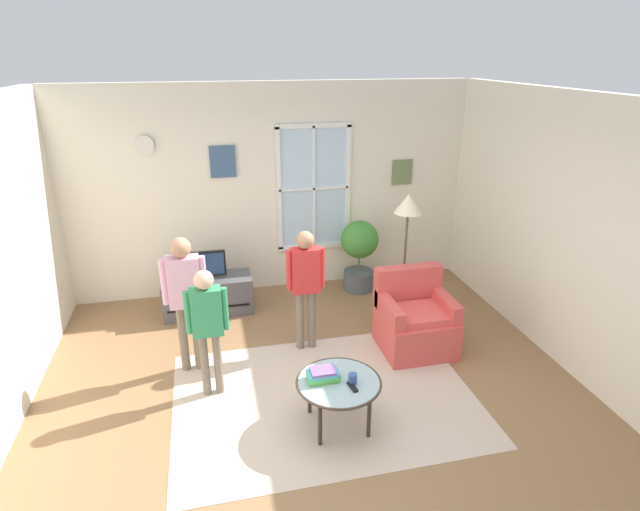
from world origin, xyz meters
TOP-DOWN VIEW (x-y plane):
  - ground_plane at (0.00, 0.00)m, footprint 5.89×5.94m
  - back_wall at (0.02, 2.73)m, footprint 5.29×0.17m
  - side_wall_right at (2.70, 0.00)m, footprint 0.12×5.34m
  - area_rug at (0.09, 0.07)m, footprint 2.84×2.07m
  - tv_stand at (-0.94, 2.09)m, footprint 1.10×0.45m
  - television at (-0.94, 2.08)m, footprint 0.50×0.08m
  - armchair at (1.27, 0.74)m, footprint 0.76×0.74m
  - coffee_table at (0.12, -0.32)m, footprint 0.75×0.75m
  - book_stack at (-0.01, -0.27)m, footprint 0.28×0.16m
  - cup at (0.22, -0.38)m, footprint 0.08×0.08m
  - remote_near_books at (0.20, -0.43)m, footprint 0.07×0.15m
  - person_red_shirt at (0.09, 0.99)m, footprint 0.41×0.19m
  - person_green_shirt at (-0.95, 0.39)m, footprint 0.39×0.18m
  - person_pink_shirt at (-1.14, 0.86)m, footprint 0.44×0.20m
  - potted_plant_by_window at (1.10, 2.30)m, footprint 0.51×0.51m
  - floor_lamp at (1.35, 1.33)m, footprint 0.32×0.32m

SIDE VIEW (x-z plane):
  - ground_plane at x=0.00m, z-range -0.02..0.00m
  - area_rug at x=0.09m, z-range 0.00..0.01m
  - tv_stand at x=-0.94m, z-range 0.00..0.47m
  - armchair at x=1.27m, z-range -0.11..0.76m
  - coffee_table at x=0.12m, z-range 0.20..0.65m
  - remote_near_books at x=0.20m, z-range 0.45..0.48m
  - cup at x=0.22m, z-range 0.45..0.55m
  - book_stack at x=-0.01m, z-range 0.45..0.56m
  - potted_plant_by_window at x=1.10m, z-range 0.09..1.08m
  - television at x=-0.94m, z-range 0.48..0.83m
  - person_green_shirt at x=-0.95m, z-range 0.16..1.46m
  - person_red_shirt at x=0.09m, z-range 0.17..1.55m
  - person_pink_shirt at x=-1.14m, z-range 0.18..1.64m
  - floor_lamp at x=1.35m, z-range 0.54..2.14m
  - side_wall_right at x=2.70m, z-range 0.00..2.75m
  - back_wall at x=0.02m, z-range 0.00..2.75m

